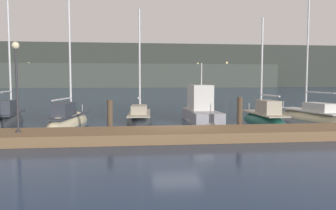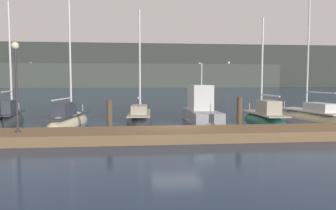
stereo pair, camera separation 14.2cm
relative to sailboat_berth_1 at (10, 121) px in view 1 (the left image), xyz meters
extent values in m
plane|color=#192D4C|center=(9.93, -4.96, -0.16)|extent=(400.00, 400.00, 0.00)
cube|color=brown|center=(9.93, -6.49, 0.06)|extent=(26.44, 2.80, 0.45)
cylinder|color=#4C3D2D|center=(6.54, -4.84, 0.71)|extent=(0.28, 0.28, 1.75)
cylinder|color=#4C3D2D|center=(13.33, -4.84, 0.77)|extent=(0.28, 0.28, 1.87)
ellipsoid|color=#2D3338|center=(-0.01, 0.05, -0.16)|extent=(1.69, 5.17, 1.54)
cube|color=#333842|center=(-0.01, 0.05, 0.52)|extent=(1.42, 4.34, 0.08)
cube|color=#333842|center=(0.06, -0.56, 0.96)|extent=(0.87, 1.69, 0.80)
cylinder|color=silver|center=(-0.05, 0.45, 4.06)|extent=(0.12, 0.12, 7.06)
cylinder|color=silver|center=(0.07, -0.69, 1.90)|extent=(0.33, 2.29, 0.09)
cylinder|color=silver|center=(-0.25, 2.37, 0.77)|extent=(0.04, 0.04, 0.50)
ellipsoid|color=beige|center=(3.75, -0.76, -0.16)|extent=(2.38, 6.31, 1.58)
cube|color=#333842|center=(3.75, -0.76, 0.40)|extent=(2.00, 5.30, 0.08)
cube|color=#333842|center=(3.63, -1.49, 0.84)|extent=(1.15, 2.08, 0.81)
cylinder|color=silver|center=(3.82, -0.28, 4.62)|extent=(0.12, 0.12, 8.45)
cylinder|color=silver|center=(3.59, -1.75, 1.48)|extent=(0.56, 2.96, 0.09)
cylinder|color=silver|center=(4.19, 2.03, 0.65)|extent=(0.04, 0.04, 0.50)
ellipsoid|color=#2D3338|center=(8.18, 0.18, -0.16)|extent=(2.03, 6.21, 1.12)
cube|color=#A39984|center=(8.18, 0.18, 0.42)|extent=(1.70, 5.21, 0.08)
cube|color=#A39984|center=(8.14, -0.55, 0.72)|extent=(1.11, 2.01, 0.52)
cylinder|color=silver|center=(8.21, 0.67, 3.87)|extent=(0.12, 0.12, 6.90)
cylinder|color=silver|center=(8.12, -0.78, 1.54)|extent=(0.27, 2.91, 0.09)
cylinder|color=silver|center=(8.36, 2.99, 0.67)|extent=(0.04, 0.04, 0.50)
ellipsoid|color=gray|center=(12.26, -0.40, -0.16)|extent=(1.99, 5.59, 1.26)
cube|color=gray|center=(12.26, -0.40, 0.23)|extent=(1.83, 5.03, 0.78)
cube|color=silver|center=(12.25, 0.16, 1.45)|extent=(1.34, 2.46, 1.66)
cube|color=black|center=(12.24, 1.27, 1.70)|extent=(1.17, 0.32, 0.73)
cylinder|color=silver|center=(12.25, -0.29, 3.00)|extent=(0.07, 0.07, 1.45)
cylinder|color=silver|center=(12.28, -2.74, 0.92)|extent=(0.04, 0.04, 0.60)
ellipsoid|color=#195647|center=(16.17, -1.27, -0.16)|extent=(1.65, 5.63, 1.36)
cube|color=#A39984|center=(16.17, -1.27, 0.45)|extent=(1.39, 4.73, 0.08)
cube|color=#A39984|center=(16.17, -1.94, 0.91)|extent=(0.98, 1.80, 0.85)
cylinder|color=silver|center=(16.17, -0.82, 3.56)|extent=(0.12, 0.12, 6.21)
cylinder|color=silver|center=(16.17, -2.15, 1.65)|extent=(0.11, 2.66, 0.09)
cylinder|color=silver|center=(16.15, 1.32, 0.70)|extent=(0.04, 0.04, 0.50)
ellipsoid|color=beige|center=(20.30, 0.22, -0.16)|extent=(2.81, 7.28, 1.31)
cube|color=silver|center=(20.30, 0.22, 0.43)|extent=(2.36, 6.11, 0.08)
cube|color=silver|center=(20.42, -0.62, 0.76)|extent=(1.40, 2.40, 0.58)
cylinder|color=silver|center=(20.22, 0.78, 4.34)|extent=(0.12, 0.12, 7.81)
cylinder|color=silver|center=(20.42, -0.60, 1.76)|extent=(0.49, 2.79, 0.09)
cylinder|color=silver|center=(19.84, 3.45, 0.68)|extent=(0.04, 0.04, 0.50)
cylinder|color=green|center=(15.51, 15.12, -0.08)|extent=(1.24, 1.24, 0.16)
cylinder|color=green|center=(15.51, 15.12, 0.50)|extent=(0.83, 0.83, 1.01)
cone|color=green|center=(15.51, 15.12, 1.25)|extent=(0.58, 0.58, 0.50)
sphere|color=#F9EAB7|center=(15.51, 15.12, 1.55)|extent=(0.16, 0.16, 0.16)
cylinder|color=#2D2D33|center=(2.61, -6.48, 0.32)|extent=(0.24, 0.24, 0.06)
cylinder|color=#2D2D33|center=(2.61, -6.48, 2.15)|extent=(0.10, 0.10, 3.62)
sphere|color=#F9EAB7|center=(2.61, -6.48, 4.10)|extent=(0.32, 0.32, 0.32)
cube|color=#333833|center=(9.93, 120.94, 8.83)|extent=(240.00, 16.00, 17.98)
cube|color=#3F463F|center=(-4.68, 110.94, 4.51)|extent=(144.00, 10.00, 9.34)
cube|color=#F4DB8C|center=(-41.15, 112.89, 8.51)|extent=(0.80, 0.10, 0.80)
cube|color=#F4DB8C|center=(54.89, 112.89, 1.04)|extent=(0.80, 0.10, 0.80)
cube|color=#F4DB8C|center=(48.07, 112.89, 10.13)|extent=(0.80, 0.10, 0.80)
cube|color=#F4DB8C|center=(-31.88, 112.89, 9.31)|extent=(0.80, 0.10, 0.80)
cube|color=#F4DB8C|center=(52.58, 112.89, 0.85)|extent=(0.80, 0.10, 0.80)
cube|color=#F4DB8C|center=(6.02, 112.89, 1.08)|extent=(0.80, 0.10, 0.80)
cube|color=#F4DB8C|center=(66.54, 112.89, 1.75)|extent=(0.80, 0.10, 0.80)
cube|color=#F4DB8C|center=(-29.96, 112.89, 5.46)|extent=(0.80, 0.10, 0.80)
cube|color=#F4DB8C|center=(-17.29, 112.89, 1.72)|extent=(0.80, 0.10, 0.80)
cube|color=#F4DB8C|center=(62.05, 112.89, 2.27)|extent=(0.80, 0.10, 0.80)
cube|color=#F4DB8C|center=(-24.81, 112.89, 6.13)|extent=(0.80, 0.10, 0.80)
cube|color=#F4DB8C|center=(35.65, 112.89, 9.60)|extent=(0.80, 0.10, 0.80)
cube|color=#F4DB8C|center=(49.44, 112.89, 1.64)|extent=(0.80, 0.10, 0.80)
camera|label=1|loc=(7.56, -21.55, 2.57)|focal=35.00mm
camera|label=2|loc=(7.70, -21.56, 2.57)|focal=35.00mm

